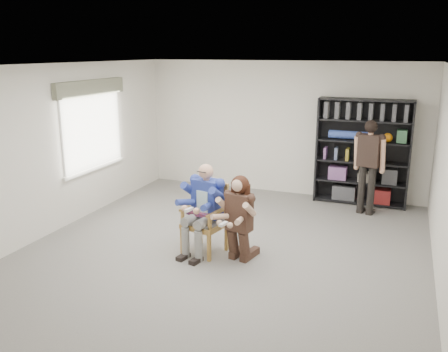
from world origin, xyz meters
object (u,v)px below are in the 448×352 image
at_px(kneeling_woman, 238,220).
at_px(bookshelf, 362,152).
at_px(armchair, 204,219).
at_px(standing_man, 368,168).
at_px(seated_man, 204,209).

relative_size(kneeling_woman, bookshelf, 0.61).
distance_m(armchair, bookshelf, 3.91).
bearing_deg(armchair, kneeling_woman, 0.31).
relative_size(kneeling_woman, standing_man, 0.72).
relative_size(seated_man, standing_man, 0.78).
height_order(seated_man, bookshelf, bookshelf).
bearing_deg(standing_man, bookshelf, 120.78).
bearing_deg(kneeling_woman, standing_man, 73.27).
xyz_separation_m(bookshelf, standing_man, (0.17, -0.62, -0.16)).
relative_size(armchair, standing_man, 0.60).
xyz_separation_m(armchair, seated_man, (0.00, 0.00, 0.16)).
bearing_deg(bookshelf, seated_man, -120.46).
height_order(armchair, bookshelf, bookshelf).
xyz_separation_m(seated_man, bookshelf, (1.96, 3.34, 0.35)).
xyz_separation_m(seated_man, kneeling_woman, (0.58, -0.12, -0.06)).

